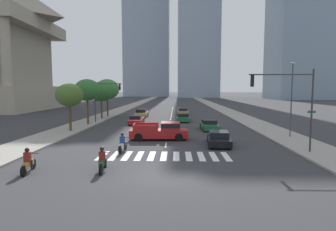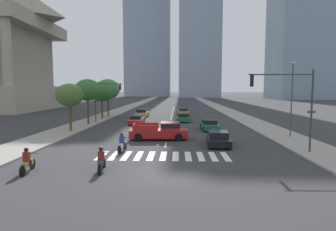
# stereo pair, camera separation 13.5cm
# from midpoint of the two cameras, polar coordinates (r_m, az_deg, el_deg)

# --- Properties ---
(ground_plane) EXTENTS (800.00, 800.00, 0.00)m
(ground_plane) POSITION_cam_midpoint_polar(r_m,az_deg,el_deg) (16.02, -1.57, -12.15)
(ground_plane) COLOR #333335
(sidewalk_east) EXTENTS (4.00, 260.00, 0.15)m
(sidewalk_east) POSITION_cam_midpoint_polar(r_m,az_deg,el_deg) (46.78, 15.47, -0.58)
(sidewalk_east) COLOR gray
(sidewalk_east) RESTS_ON ground
(sidewalk_west) EXTENTS (4.00, 260.00, 0.15)m
(sidewalk_west) POSITION_cam_midpoint_polar(r_m,az_deg,el_deg) (47.26, -13.81, -0.48)
(sidewalk_west) COLOR gray
(sidewalk_west) RESTS_ON ground
(crosswalk_near) EXTENTS (9.45, 2.83, 0.01)m
(crosswalk_near) POSITION_cam_midpoint_polar(r_m,az_deg,el_deg) (20.32, -0.78, -8.32)
(crosswalk_near) COLOR silver
(crosswalk_near) RESTS_ON ground
(lane_divider_center) EXTENTS (0.14, 50.00, 0.01)m
(lane_divider_center) POSITION_cam_midpoint_polar(r_m,az_deg,el_deg) (47.97, 0.82, -0.32)
(lane_divider_center) COLOR silver
(lane_divider_center) RESTS_ON ground
(motorcycle_lead) EXTENTS (0.70, 2.09, 1.49)m
(motorcycle_lead) POSITION_cam_midpoint_polar(r_m,az_deg,el_deg) (18.23, -26.77, -8.65)
(motorcycle_lead) COLOR black
(motorcycle_lead) RESTS_ON ground
(motorcycle_trailing) EXTENTS (0.70, 2.10, 1.49)m
(motorcycle_trailing) POSITION_cam_midpoint_polar(r_m,az_deg,el_deg) (17.03, -13.30, -9.19)
(motorcycle_trailing) COLOR black
(motorcycle_trailing) RESTS_ON ground
(motorcycle_third) EXTENTS (0.70, 2.07, 1.49)m
(motorcycle_third) POSITION_cam_midpoint_polar(r_m,az_deg,el_deg) (21.91, -9.23, -5.82)
(motorcycle_third) COLOR black
(motorcycle_third) RESTS_ON ground
(pickup_truck) EXTENTS (5.60, 2.30, 1.67)m
(pickup_truck) POSITION_cam_midpoint_polar(r_m,az_deg,el_deg) (26.69, -1.18, -3.23)
(pickup_truck) COLOR maroon
(pickup_truck) RESTS_ON ground
(sedan_gold_0) EXTENTS (1.99, 4.73, 1.40)m
(sedan_gold_0) POSITION_cam_midpoint_polar(r_m,az_deg,el_deg) (48.04, -5.26, 0.42)
(sedan_gold_0) COLOR #B28E38
(sedan_gold_0) RESTS_ON ground
(sedan_gold_1) EXTENTS (2.03, 4.37, 1.27)m
(sedan_gold_1) POSITION_cam_midpoint_polar(r_m,az_deg,el_deg) (51.86, 3.23, 0.76)
(sedan_gold_1) COLOR #B28E38
(sedan_gold_1) RESTS_ON ground
(sedan_green_2) EXTENTS (1.98, 4.27, 1.19)m
(sedan_green_2) POSITION_cam_midpoint_polar(r_m,az_deg,el_deg) (33.38, 8.64, -1.98)
(sedan_green_2) COLOR #1E6038
(sedan_green_2) RESTS_ON ground
(sedan_red_3) EXTENTS (1.80, 4.74, 1.20)m
(sedan_red_3) POSITION_cam_midpoint_polar(r_m,az_deg,el_deg) (38.93, -6.37, -0.89)
(sedan_red_3) COLOR maroon
(sedan_red_3) RESTS_ON ground
(sedan_green_4) EXTENTS (1.98, 4.57, 1.20)m
(sedan_green_4) POSITION_cam_midpoint_polar(r_m,az_deg,el_deg) (41.62, 3.30, -0.45)
(sedan_green_4) COLOR #1E6038
(sedan_green_4) RESTS_ON ground
(sedan_black_5) EXTENTS (2.21, 4.61, 1.16)m
(sedan_black_5) POSITION_cam_midpoint_polar(r_m,az_deg,el_deg) (24.60, 10.49, -4.69)
(sedan_black_5) COLOR black
(sedan_black_5) RESTS_ON ground
(traffic_signal_near) EXTENTS (5.01, 0.28, 6.17)m
(traffic_signal_near) POSITION_cam_midpoint_polar(r_m,az_deg,el_deg) (22.46, 23.74, 3.84)
(traffic_signal_near) COLOR #333335
(traffic_signal_near) RESTS_ON sidewalk_east
(traffic_signal_far) EXTENTS (4.14, 0.28, 5.85)m
(traffic_signal_far) POSITION_cam_midpoint_polar(r_m,az_deg,el_deg) (40.40, -12.74, 4.32)
(traffic_signal_far) COLOR #333335
(traffic_signal_far) RESTS_ON sidewalk_west
(street_lamp_east) EXTENTS (0.50, 0.24, 7.29)m
(street_lamp_east) POSITION_cam_midpoint_polar(r_m,az_deg,el_deg) (29.70, 24.26, 4.10)
(street_lamp_east) COLOR #3F3F42
(street_lamp_east) RESTS_ON sidewalk_east
(street_tree_nearest) EXTENTS (3.06, 3.06, 5.33)m
(street_tree_nearest) POSITION_cam_midpoint_polar(r_m,az_deg,el_deg) (33.02, -19.46, 3.97)
(street_tree_nearest) COLOR #4C3823
(street_tree_nearest) RESTS_ON sidewalk_west
(street_tree_second) EXTENTS (3.45, 3.45, 6.02)m
(street_tree_second) POSITION_cam_midpoint_polar(r_m,az_deg,el_deg) (38.89, -16.13, 5.03)
(street_tree_second) COLOR #4C3823
(street_tree_second) RESTS_ON sidewalk_west
(street_tree_third) EXTENTS (3.72, 3.72, 5.89)m
(street_tree_third) POSITION_cam_midpoint_polar(r_m,az_deg,el_deg) (45.57, -13.40, 4.82)
(street_tree_third) COLOR #4C3823
(street_tree_third) RESTS_ON sidewalk_west
(street_tree_fourth) EXTENTS (4.12, 4.12, 6.40)m
(street_tree_fourth) POSITION_cam_midpoint_polar(r_m,az_deg,el_deg) (49.34, -12.21, 5.28)
(street_tree_fourth) COLOR #4C3823
(street_tree_fourth) RESTS_ON sidewalk_west
(office_tower_left_skyline) EXTENTS (29.21, 29.44, 128.04)m
(office_tower_left_skyline) POSITION_cam_midpoint_polar(r_m,az_deg,el_deg) (198.49, -3.98, 21.09)
(office_tower_left_skyline) COLOR #8C9EB2
(office_tower_left_skyline) RESTS_ON ground
(office_tower_center_skyline) EXTENTS (23.09, 29.71, 113.07)m
(office_tower_center_skyline) POSITION_cam_midpoint_polar(r_m,az_deg,el_deg) (173.96, 6.41, 21.40)
(office_tower_center_skyline) COLOR #8C9EB2
(office_tower_center_skyline) RESTS_ON ground
(office_tower_right_skyline) EXTENTS (27.27, 26.53, 82.80)m
(office_tower_right_skyline) POSITION_cam_midpoint_polar(r_m,az_deg,el_deg) (153.78, 26.21, 18.48)
(office_tower_right_skyline) COLOR #7A93A8
(office_tower_right_skyline) RESTS_ON ground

